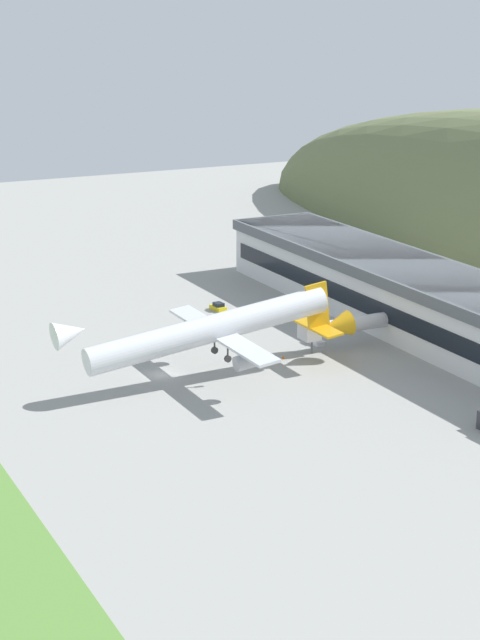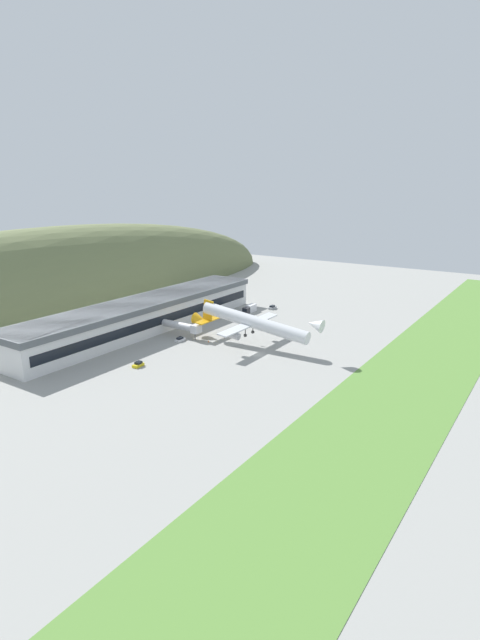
{
  "view_description": "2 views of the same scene",
  "coord_description": "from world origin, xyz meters",
  "px_view_note": "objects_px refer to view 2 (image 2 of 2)",
  "views": [
    {
      "loc": [
        149.46,
        -61.54,
        56.98
      ],
      "look_at": [
        9.03,
        9.7,
        10.22
      ],
      "focal_mm": 60.0,
      "sensor_mm": 36.0,
      "label": 1
    },
    {
      "loc": [
        -130.55,
        -79.71,
        53.31
      ],
      "look_at": [
        6.31,
        11.31,
        8.46
      ],
      "focal_mm": 28.0,
      "sensor_mm": 36.0,
      "label": 2
    }
  ],
  "objects_px": {
    "terminal_building": "(144,313)",
    "service_car_2": "(138,364)",
    "cargo_airplane": "(252,322)",
    "service_car_0": "(272,307)",
    "service_car_1": "(180,339)",
    "traffic_cone_0": "(209,341)",
    "jetway_0": "(183,326)",
    "fuel_truck": "(250,309)"
  },
  "relations": [
    {
      "from": "cargo_airplane",
      "to": "traffic_cone_0",
      "type": "xyz_separation_m",
      "value": [
        -4.75,
        14.79,
        -8.06
      ]
    },
    {
      "from": "service_car_0",
      "to": "service_car_1",
      "type": "bearing_deg",
      "value": 176.58
    },
    {
      "from": "cargo_airplane",
      "to": "service_car_0",
      "type": "bearing_deg",
      "value": 22.34
    },
    {
      "from": "terminal_building",
      "to": "service_car_0",
      "type": "distance_m",
      "value": 60.41
    },
    {
      "from": "service_car_0",
      "to": "service_car_2",
      "type": "bearing_deg",
      "value": -178.37
    },
    {
      "from": "cargo_airplane",
      "to": "service_car_2",
      "type": "height_order",
      "value": "cargo_airplane"
    },
    {
      "from": "cargo_airplane",
      "to": "traffic_cone_0",
      "type": "bearing_deg",
      "value": 107.8
    },
    {
      "from": "cargo_airplane",
      "to": "service_car_2",
      "type": "xyz_separation_m",
      "value": [
        -35.95,
        17.82,
        -7.7
      ]
    },
    {
      "from": "fuel_truck",
      "to": "traffic_cone_0",
      "type": "xyz_separation_m",
      "value": [
        -43.13,
        -10.5,
        -1.24
      ]
    },
    {
      "from": "service_car_0",
      "to": "traffic_cone_0",
      "type": "bearing_deg",
      "value": -174.24
    },
    {
      "from": "cargo_airplane",
      "to": "service_car_2",
      "type": "bearing_deg",
      "value": 153.63
    },
    {
      "from": "service_car_0",
      "to": "jetway_0",
      "type": "bearing_deg",
      "value": 173.98
    },
    {
      "from": "terminal_building",
      "to": "service_car_1",
      "type": "bearing_deg",
      "value": -99.83
    },
    {
      "from": "terminal_building",
      "to": "cargo_airplane",
      "type": "xyz_separation_m",
      "value": [
        5.89,
        -44.19,
        1.81
      ]
    },
    {
      "from": "service_car_2",
      "to": "fuel_truck",
      "type": "relative_size",
      "value": 0.47
    },
    {
      "from": "service_car_0",
      "to": "cargo_airplane",
      "type": "bearing_deg",
      "value": -157.66
    },
    {
      "from": "cargo_airplane",
      "to": "service_car_1",
      "type": "height_order",
      "value": "cargo_airplane"
    },
    {
      "from": "terminal_building",
      "to": "service_car_2",
      "type": "distance_m",
      "value": 40.41
    },
    {
      "from": "terminal_building",
      "to": "service_car_0",
      "type": "bearing_deg",
      "value": -23.47
    },
    {
      "from": "service_car_1",
      "to": "service_car_2",
      "type": "distance_m",
      "value": 27.17
    },
    {
      "from": "fuel_truck",
      "to": "traffic_cone_0",
      "type": "height_order",
      "value": "fuel_truck"
    },
    {
      "from": "traffic_cone_0",
      "to": "service_car_0",
      "type": "bearing_deg",
      "value": 5.76
    },
    {
      "from": "jetway_0",
      "to": "service_car_2",
      "type": "distance_m",
      "value": 32.16
    },
    {
      "from": "service_car_0",
      "to": "service_car_2",
      "type": "height_order",
      "value": "service_car_0"
    },
    {
      "from": "service_car_2",
      "to": "fuel_truck",
      "type": "distance_m",
      "value": 74.71
    },
    {
      "from": "service_car_1",
      "to": "traffic_cone_0",
      "type": "bearing_deg",
      "value": -62.38
    },
    {
      "from": "service_car_1",
      "to": "traffic_cone_0",
      "type": "distance_m",
      "value": 10.12
    },
    {
      "from": "traffic_cone_0",
      "to": "fuel_truck",
      "type": "bearing_deg",
      "value": 13.68
    },
    {
      "from": "terminal_building",
      "to": "service_car_2",
      "type": "bearing_deg",
      "value": -138.74
    },
    {
      "from": "terminal_building",
      "to": "jetway_0",
      "type": "xyz_separation_m",
      "value": [
        0.88,
        -18.22,
        -2.54
      ]
    },
    {
      "from": "service_car_1",
      "to": "fuel_truck",
      "type": "height_order",
      "value": "fuel_truck"
    },
    {
      "from": "terminal_building",
      "to": "jetway_0",
      "type": "distance_m",
      "value": 18.42
    },
    {
      "from": "service_car_0",
      "to": "service_car_2",
      "type": "relative_size",
      "value": 1.15
    },
    {
      "from": "service_car_0",
      "to": "service_car_1",
      "type": "relative_size",
      "value": 1.03
    },
    {
      "from": "cargo_airplane",
      "to": "jetway_0",
      "type": "bearing_deg",
      "value": 100.93
    },
    {
      "from": "jetway_0",
      "to": "cargo_airplane",
      "type": "relative_size",
      "value": 0.33
    },
    {
      "from": "terminal_building",
      "to": "service_car_2",
      "type": "relative_size",
      "value": 29.7
    },
    {
      "from": "jetway_0",
      "to": "terminal_building",
      "type": "bearing_deg",
      "value": 92.76
    },
    {
      "from": "cargo_airplane",
      "to": "service_car_1",
      "type": "distance_m",
      "value": 26.71
    },
    {
      "from": "terminal_building",
      "to": "jetway_0",
      "type": "height_order",
      "value": "terminal_building"
    },
    {
      "from": "fuel_truck",
      "to": "traffic_cone_0",
      "type": "distance_m",
      "value": 44.41
    },
    {
      "from": "service_car_0",
      "to": "service_car_1",
      "type": "height_order",
      "value": "service_car_0"
    }
  ]
}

